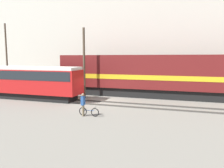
{
  "coord_description": "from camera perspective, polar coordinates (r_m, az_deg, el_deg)",
  "views": [
    {
      "loc": [
        7.87,
        -20.12,
        4.34
      ],
      "look_at": [
        1.34,
        -0.14,
        1.8
      ],
      "focal_mm": 35.0,
      "sensor_mm": 36.0,
      "label": 1
    }
  ],
  "objects": [
    {
      "name": "ground_plane",
      "position": [
        22.04,
        -3.21,
        -4.48
      ],
      "size": [
        120.0,
        120.0,
        0.0
      ],
      "primitive_type": "plane",
      "color": "slate"
    },
    {
      "name": "track_near",
      "position": [
        20.99,
        -4.35,
        -4.87
      ],
      "size": [
        60.0,
        1.5,
        0.14
      ],
      "color": "#47423D",
      "rests_on": "ground"
    },
    {
      "name": "track_far",
      "position": [
        25.78,
        0.06,
        -2.65
      ],
      "size": [
        60.0,
        1.51,
        0.14
      ],
      "color": "#47423D",
      "rests_on": "ground"
    },
    {
      "name": "building_backdrop",
      "position": [
        32.6,
        4.12,
        13.1
      ],
      "size": [
        44.29,
        6.0,
        15.76
      ],
      "color": "beige",
      "rests_on": "ground"
    },
    {
      "name": "freight_locomotive",
      "position": [
        24.42,
        11.13,
        2.28
      ],
      "size": [
        21.58,
        3.04,
        5.24
      ],
      "color": "black",
      "rests_on": "ground"
    },
    {
      "name": "streetcar",
      "position": [
        24.02,
        -19.22,
        0.82
      ],
      "size": [
        9.75,
        2.54,
        3.43
      ],
      "color": "black",
      "rests_on": "ground"
    },
    {
      "name": "bicycle",
      "position": [
        16.51,
        -6.06,
        -7.23
      ],
      "size": [
        1.61,
        0.44,
        0.7
      ],
      "color": "black",
      "rests_on": "ground"
    },
    {
      "name": "person",
      "position": [
        16.38,
        -7.58,
        -4.75
      ],
      "size": [
        0.23,
        0.36,
        1.72
      ],
      "color": "#8C7A5B",
      "rests_on": "ground"
    },
    {
      "name": "utility_pole_left",
      "position": [
        29.86,
        -25.79,
        5.98
      ],
      "size": [
        0.2,
        0.2,
        8.44
      ],
      "color": "#4C3D2D",
      "rests_on": "ground"
    },
    {
      "name": "utility_pole_center",
      "position": [
        23.89,
        -7.3,
        5.45
      ],
      "size": [
        0.25,
        0.25,
        7.53
      ],
      "color": "#4C3D2D",
      "rests_on": "ground"
    }
  ]
}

